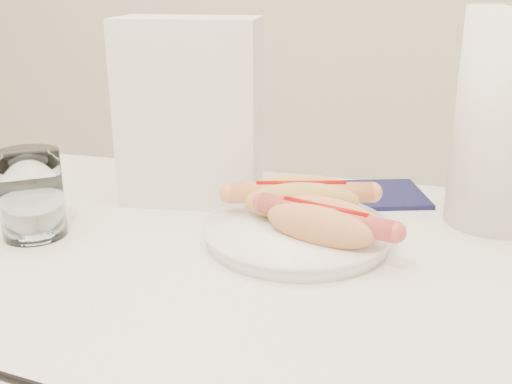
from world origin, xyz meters
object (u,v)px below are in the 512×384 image
(hotdog_right, at_px, (324,222))
(water_glass, at_px, (31,194))
(table, at_px, (175,315))
(plate, at_px, (297,234))
(hotdog_left, at_px, (301,198))
(napkin_box, at_px, (191,112))
(paper_towel_roll, at_px, (505,120))

(hotdog_right, bearing_deg, water_glass, -156.07)
(table, xyz_separation_m, hotdog_right, (0.16, 0.09, 0.10))
(plate, bearing_deg, hotdog_left, 97.10)
(table, xyz_separation_m, napkin_box, (-0.07, 0.24, 0.20))
(table, distance_m, hotdog_left, 0.23)
(plate, height_order, water_glass, water_glass)
(hotdog_right, xyz_separation_m, napkin_box, (-0.23, 0.15, 0.09))
(plate, xyz_separation_m, water_glass, (-0.34, -0.08, 0.05))
(napkin_box, height_order, paper_towel_roll, paper_towel_roll)
(hotdog_left, height_order, water_glass, water_glass)
(hotdog_left, distance_m, paper_towel_roll, 0.29)
(water_glass, xyz_separation_m, napkin_box, (0.15, 0.19, 0.08))
(napkin_box, xyz_separation_m, paper_towel_roll, (0.44, 0.02, 0.01))
(water_glass, bearing_deg, table, -11.84)
(hotdog_left, xyz_separation_m, water_glass, (-0.33, -0.12, 0.01))
(plate, relative_size, napkin_box, 0.86)
(hotdog_left, bearing_deg, napkin_box, 141.14)
(table, distance_m, paper_towel_roll, 0.50)
(hotdog_left, bearing_deg, water_glass, -177.30)
(water_glass, bearing_deg, hotdog_left, 19.60)
(hotdog_right, height_order, water_glass, water_glass)
(paper_towel_roll, bearing_deg, hotdog_right, -140.90)
(hotdog_right, xyz_separation_m, water_glass, (-0.38, -0.05, 0.02))
(hotdog_left, xyz_separation_m, paper_towel_roll, (0.25, 0.10, 0.10))
(hotdog_right, height_order, napkin_box, napkin_box)
(water_glass, distance_m, paper_towel_roll, 0.63)
(plate, distance_m, hotdog_left, 0.06)
(paper_towel_roll, bearing_deg, table, -144.61)
(hotdog_right, bearing_deg, plate, 161.12)
(napkin_box, bearing_deg, hotdog_right, -40.59)
(hotdog_left, bearing_deg, plate, -99.80)
(hotdog_left, bearing_deg, paper_towel_roll, 4.29)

